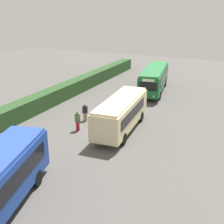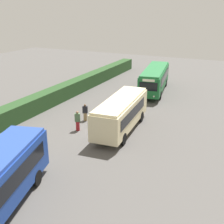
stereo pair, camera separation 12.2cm
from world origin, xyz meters
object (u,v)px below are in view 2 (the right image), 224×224
object	(u,v)px
person_center	(78,120)
person_right	(85,112)
bus_green	(155,78)
bus_cream	(121,112)

from	to	relation	value
person_center	person_right	xyz separation A→B (m)	(2.38, 0.61, -0.09)
bus_green	person_center	world-z (taller)	bus_green
bus_green	person_right	distance (m)	13.17
bus_green	person_center	size ratio (longest dim) A/B	5.74
bus_cream	person_right	xyz separation A→B (m)	(0.66, 4.11, -0.85)
bus_green	person_right	bearing A→B (deg)	-22.35
bus_green	person_right	xyz separation A→B (m)	(-12.81, 2.92, -0.91)
person_right	bus_green	bearing A→B (deg)	-37.67
person_right	person_center	bearing A→B (deg)	169.62
bus_cream	person_center	bearing A→B (deg)	111.46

